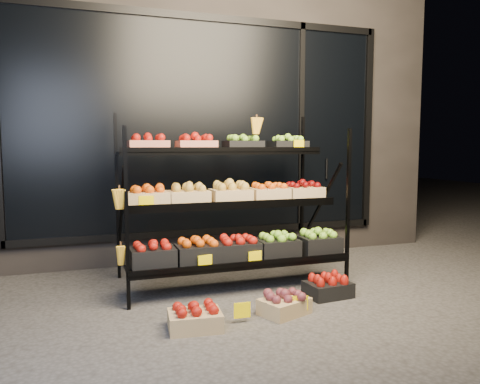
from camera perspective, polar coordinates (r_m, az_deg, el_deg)
name	(u,v)px	position (r m, az deg, el deg)	size (l,w,h in m)	color
ground	(253,303)	(4.11, 1.62, -13.35)	(24.00, 24.00, 0.00)	#514F4C
building	(186,115)	(6.39, -6.60, 9.32)	(6.00, 2.08, 3.50)	#2D2826
display_rack	(230,203)	(4.49, -1.20, -1.41)	(2.18, 1.02, 1.74)	black
tag_floor_a	(242,315)	(3.66, 0.27, -14.80)	(0.13, 0.01, 0.12)	#FFDC00
tag_floor_b	(300,308)	(3.84, 7.31, -13.86)	(0.13, 0.01, 0.12)	#FFDC00
floor_crate_left	(195,317)	(3.55, -5.52, -14.95)	(0.41, 0.32, 0.20)	tan
floor_crate_midright	(284,303)	(3.85, 5.42, -13.33)	(0.44, 0.39, 0.19)	tan
floor_crate_right	(328,286)	(4.31, 10.68, -11.25)	(0.41, 0.32, 0.20)	black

